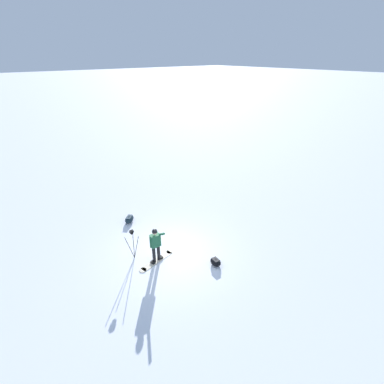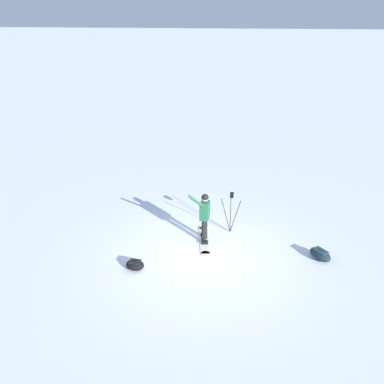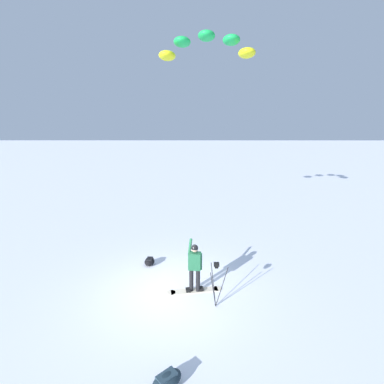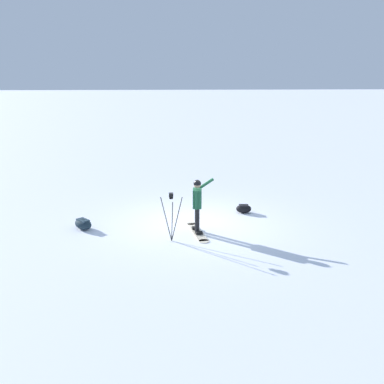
# 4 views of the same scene
# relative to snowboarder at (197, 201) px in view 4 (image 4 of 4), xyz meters

# --- Properties ---
(ground_plane) EXTENTS (300.00, 300.00, 0.00)m
(ground_plane) POSITION_rel_snowboarder_xyz_m (0.04, -0.78, -1.00)
(ground_plane) COLOR white
(snowboarder) EXTENTS (0.67, 0.47, 1.68)m
(snowboarder) POSITION_rel_snowboarder_xyz_m (0.00, 0.00, 0.00)
(snowboarder) COLOR black
(snowboarder) RESTS_ON ground_plane
(snowboard) EXTENTS (0.54, 1.85, 0.10)m
(snowboard) POSITION_rel_snowboarder_xyz_m (0.00, -0.00, -0.98)
(snowboard) COLOR beige
(snowboard) RESTS_ON ground_plane
(gear_bag_large) EXTENTS (0.57, 0.43, 0.29)m
(gear_bag_large) POSITION_rel_snowboarder_xyz_m (-1.80, -1.79, -0.85)
(gear_bag_large) COLOR black
(gear_bag_large) RESTS_ON ground_plane
(camera_tripod) EXTENTS (0.65, 0.57, 1.44)m
(camera_tripod) POSITION_rel_snowboarder_xyz_m (0.81, 0.64, 0.02)
(camera_tripod) COLOR #262628
(camera_tripod) RESTS_ON ground_plane
(gear_bag_small) EXTENTS (0.76, 0.79, 0.33)m
(gear_bag_small) POSITION_rel_snowboarder_xyz_m (3.52, -0.58, -0.83)
(gear_bag_small) COLOR #192833
(gear_bag_small) RESTS_ON ground_plane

